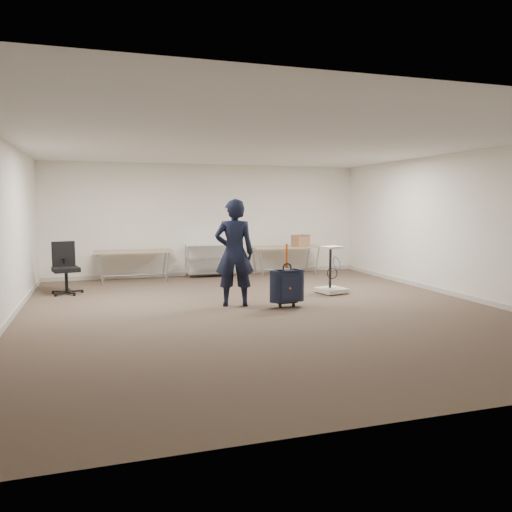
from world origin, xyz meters
name	(u,v)px	position (x,y,z in m)	size (l,w,h in m)	color
ground	(263,310)	(0.00, 0.00, 0.00)	(9.00, 9.00, 0.00)	#4A392D
room_shell	(241,294)	(0.00, 1.38, 0.05)	(8.00, 9.00, 9.00)	white
folding_table_left	(133,253)	(-1.90, 3.95, 0.68)	(1.80, 0.75, 0.73)	#8C7C56
folding_table_right	(286,248)	(1.90, 3.95, 0.68)	(1.80, 0.75, 0.73)	#8C7C56
wire_shelf	(211,259)	(0.00, 4.20, 0.44)	(1.22, 0.47, 0.80)	silver
person	(234,253)	(-0.37, 0.53, 0.95)	(0.69, 0.46, 1.90)	black
suitcase	(287,286)	(0.48, 0.13, 0.38)	(0.43, 0.27, 1.12)	black
office_chair	(66,278)	(-3.32, 2.72, 0.32)	(0.64, 0.64, 1.05)	black
equipment_cart	(332,281)	(1.85, 1.17, 0.25)	(0.62, 0.62, 0.96)	beige
cardboard_box	(300,241)	(2.27, 3.86, 0.88)	(0.39, 0.29, 0.29)	olive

